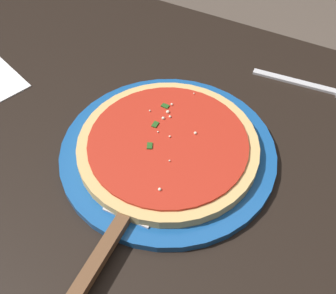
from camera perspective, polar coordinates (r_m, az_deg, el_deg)
The scene contains 5 objects.
restaurant_table at distance 0.82m, azimuth -2.10°, elevation -6.09°, with size 1.11×0.75×0.77m.
serving_plate at distance 0.69m, azimuth 0.00°, elevation -0.74°, with size 0.33×0.33×0.01m, color #195199.
pizza at distance 0.67m, azimuth -0.00°, elevation 0.13°, with size 0.28×0.28×0.02m.
pizza_server at distance 0.60m, azimuth -6.72°, elevation -10.79°, with size 0.07×0.22×0.01m.
fork at distance 0.84m, azimuth 17.81°, elevation 7.48°, with size 0.19×0.03×0.00m.
Camera 1 is at (0.24, -0.40, 1.30)m, focal length 47.66 mm.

